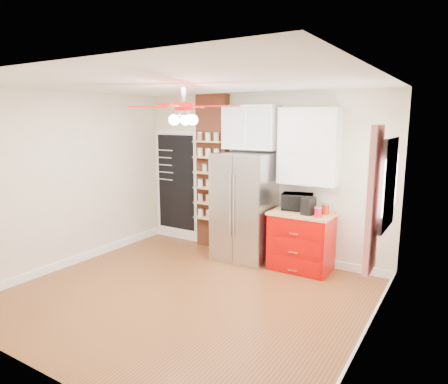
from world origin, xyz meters
The scene contains 21 objects.
floor centered at (0.00, 0.00, 0.00)m, with size 4.50×4.50×0.00m, color brown.
ceiling centered at (0.00, 0.00, 2.70)m, with size 4.50×4.50×0.00m, color white.
wall_back centered at (0.00, 2.00, 1.35)m, with size 4.50×0.02×2.70m, color beige.
wall_front centered at (0.00, -2.00, 1.35)m, with size 4.50×0.02×2.70m, color beige.
wall_left centered at (-2.25, 0.00, 1.35)m, with size 0.02×4.00×2.70m, color beige.
wall_right centered at (2.25, 0.00, 1.35)m, with size 0.02×4.00×2.70m, color beige.
chalkboard centered at (-1.70, 1.96, 1.10)m, with size 0.95×0.05×1.95m.
brick_pillar centered at (-0.85, 1.92, 1.35)m, with size 0.60×0.16×2.70m, color brown.
fridge centered at (-0.05, 1.63, 0.88)m, with size 0.90×0.70×1.75m, color #A9A9AE.
upper_glass_cabinet centered at (-0.05, 1.82, 2.15)m, with size 0.90×0.35×0.70m, color white.
red_cabinet centered at (0.92, 1.68, 0.45)m, with size 0.94×0.64×0.90m.
upper_shelf_unit centered at (0.92, 1.85, 1.88)m, with size 0.90×0.30×1.15m, color white.
window centered at (2.23, 0.90, 1.55)m, with size 0.04×0.75×1.05m, color white.
curtain centered at (2.18, 0.35, 1.45)m, with size 0.06×0.40×1.55m, color red.
ceiling_fan centered at (0.00, 0.00, 2.42)m, with size 1.40×1.40×0.44m.
toaster_oven centered at (0.79, 1.78, 1.03)m, with size 0.46×0.31×0.26m, color black.
coffee_maker centered at (1.04, 1.58, 1.03)m, with size 0.15×0.19×0.25m, color black.
canister_left centered at (1.22, 1.50, 0.97)m, with size 0.10×0.10×0.13m, color red.
canister_right centered at (1.25, 1.75, 0.97)m, with size 0.11×0.11×0.14m, color #AD1D09.
pantry_jar_oats centered at (-0.94, 1.81, 1.43)m, with size 0.08×0.08×0.12m, color #BFB692.
pantry_jar_beans centered at (-0.79, 1.81, 1.43)m, with size 0.09×0.09×0.12m, color brown.
Camera 1 is at (2.99, -3.92, 2.28)m, focal length 32.00 mm.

